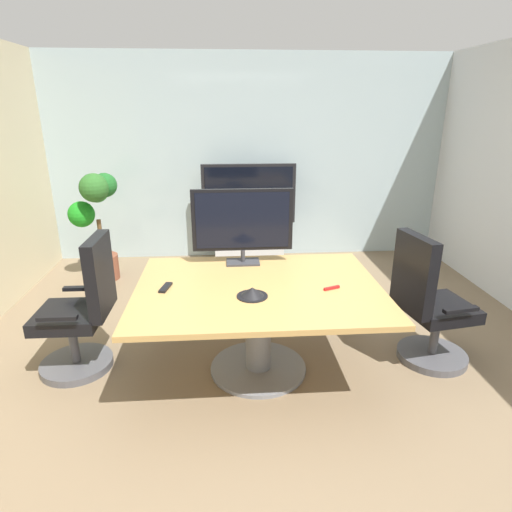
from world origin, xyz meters
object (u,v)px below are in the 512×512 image
at_px(potted_plant, 96,214).
at_px(office_chair_right, 428,310).
at_px(wall_display_unit, 249,230).
at_px(office_chair_left, 82,316).
at_px(tv_monitor, 242,222).
at_px(conference_table, 258,307).
at_px(conference_phone, 252,293).
at_px(remote_control, 166,287).

bearing_deg(potted_plant, office_chair_right, -32.82).
bearing_deg(potted_plant, wall_display_unit, 15.06).
height_order(office_chair_left, office_chair_right, same).
distance_m(office_chair_right, tv_monitor, 1.66).
height_order(conference_table, office_chair_left, office_chair_left).
distance_m(potted_plant, conference_phone, 2.77).
relative_size(conference_table, conference_phone, 8.29).
bearing_deg(tv_monitor, wall_display_unit, 85.29).
distance_m(wall_display_unit, remote_control, 2.64).
bearing_deg(remote_control, office_chair_left, -178.43).
bearing_deg(remote_control, office_chair_right, 13.50).
bearing_deg(office_chair_left, remote_control, 79.39).
bearing_deg(office_chair_left, potted_plant, -168.56).
bearing_deg(remote_control, conference_phone, -3.85).
relative_size(conference_table, remote_control, 10.73).
xyz_separation_m(conference_table, remote_control, (-0.69, 0.00, 0.18)).
distance_m(conference_table, wall_display_unit, 2.52).
relative_size(potted_plant, remote_control, 7.64).
distance_m(conference_table, remote_control, 0.71).
bearing_deg(wall_display_unit, remote_control, -106.79).
bearing_deg(remote_control, potted_plant, 129.87).
relative_size(office_chair_right, remote_control, 6.41).
distance_m(potted_plant, remote_control, 2.28).
relative_size(conference_table, wall_display_unit, 1.39).
xyz_separation_m(wall_display_unit, potted_plant, (-1.80, -0.48, 0.37)).
bearing_deg(potted_plant, office_chair_left, -78.99).
distance_m(office_chair_left, tv_monitor, 1.46).
xyz_separation_m(tv_monitor, conference_phone, (0.04, -0.70, -0.33)).
bearing_deg(conference_table, potted_plant, 130.46).
xyz_separation_m(potted_plant, conference_phone, (1.67, -2.21, -0.05)).
bearing_deg(wall_display_unit, tv_monitor, -94.71).
height_order(office_chair_right, remote_control, office_chair_right).
bearing_deg(conference_phone, office_chair_right, 8.69).
bearing_deg(office_chair_left, office_chair_right, 88.32).
xyz_separation_m(office_chair_left, office_chair_right, (2.72, -0.10, 0.00)).
bearing_deg(remote_control, conference_table, 12.43).
xyz_separation_m(office_chair_left, wall_display_unit, (1.43, 2.38, -0.01)).
height_order(wall_display_unit, conference_phone, wall_display_unit).
xyz_separation_m(wall_display_unit, conference_phone, (-0.13, -2.70, 0.32)).
relative_size(tv_monitor, conference_phone, 3.82).
distance_m(tv_monitor, potted_plant, 2.25).
relative_size(potted_plant, conference_phone, 5.90).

